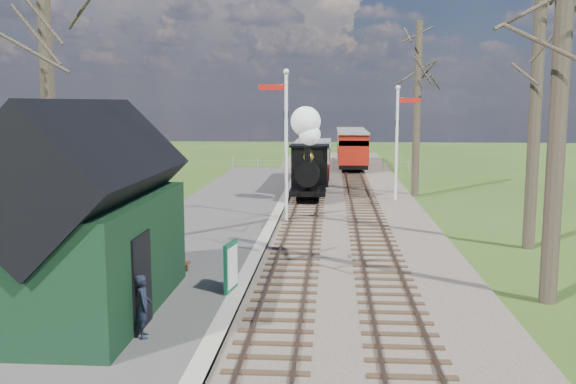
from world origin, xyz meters
The scene contains 18 objects.
distant_hills centered at (1.40, 64.38, -16.21)m, with size 114.40×48.00×22.02m.
ballast_bed centered at (1.30, 22.00, 0.05)m, with size 8.00×60.00×0.10m, color brown.
track_near centered at (0.00, 22.00, 0.10)m, with size 1.60×60.00×0.15m.
track_far centered at (2.60, 22.00, 0.10)m, with size 1.60×60.00×0.15m.
platform centered at (-3.50, 14.00, 0.10)m, with size 5.00×44.00×0.20m, color #474442.
coping_strip centered at (-1.20, 14.00, 0.10)m, with size 0.40×44.00×0.21m, color #B2AD9E.
station_shed centered at (-4.30, 4.00, 2.27)m, with size 3.25×6.30×4.78m.
semaphore_near centered at (-0.77, 16.00, 3.62)m, with size 1.22×0.24×6.22m.
semaphore_far centered at (4.37, 22.00, 3.35)m, with size 1.22×0.24×5.72m.
bare_trees centered at (1.33, 10.10, 5.21)m, with size 15.51×22.39×12.00m.
fence_line centered at (0.30, 36.00, 0.55)m, with size 12.60×0.08×1.00m.
locomotive centered at (-0.01, 21.72, 2.08)m, with size 1.81×4.22×4.52m.
coach centered at (0.00, 27.79, 1.53)m, with size 2.11×7.23×2.22m.
red_carriage_a centered at (2.60, 36.08, 1.56)m, with size 2.16×5.36×2.28m.
red_carriage_b centered at (2.60, 41.58, 1.56)m, with size 2.16×5.36×2.28m.
sign_board centered at (-1.35, 5.77, 0.82)m, with size 0.23×0.85×1.25m.
bench centered at (-3.32, 7.01, 0.60)m, with size 0.82×1.57×0.86m.
person centered at (-2.62, 2.48, 0.85)m, with size 0.47×0.31×1.30m, color black.
Camera 1 is at (1.16, -9.72, 4.91)m, focal length 40.00 mm.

